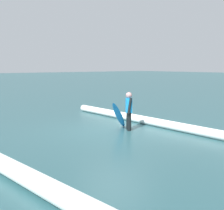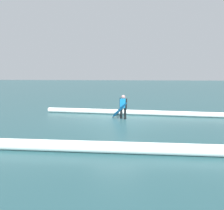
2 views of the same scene
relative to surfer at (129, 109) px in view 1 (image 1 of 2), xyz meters
name	(u,v)px [view 1 (image 1 of 2)]	position (x,y,z in m)	size (l,w,h in m)	color
ground_plane	(113,130)	(0.30, 0.47, -0.76)	(164.45, 164.45, 0.00)	#254D52
surfer	(129,109)	(0.00, 0.00, 0.00)	(0.44, 0.40, 1.36)	black
surfboard	(119,115)	(0.20, 0.29, -0.23)	(1.10, 1.41, 1.10)	#268CE5
wave_crest_foreground	(198,131)	(-2.14, -1.17, -0.61)	(0.31, 0.31, 14.56)	white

